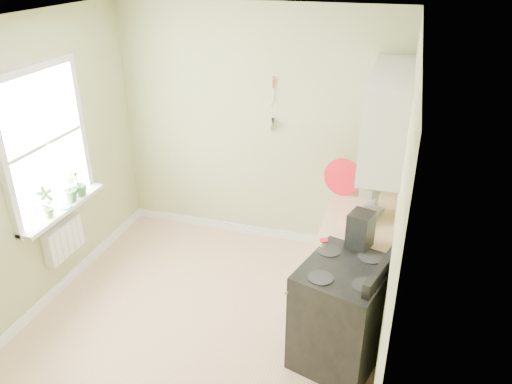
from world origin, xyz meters
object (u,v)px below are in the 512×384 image
(stand_mixer, at_px, (371,202))
(coffee_maker, at_px, (360,231))
(kettle, at_px, (347,171))
(stove, at_px, (342,313))

(stand_mixer, bearing_deg, coffee_maker, -93.59)
(kettle, relative_size, coffee_maker, 0.61)
(coffee_maker, bearing_deg, kettle, 102.06)
(stove, distance_m, stand_mixer, 1.09)
(stand_mixer, bearing_deg, stove, -95.68)
(kettle, bearing_deg, stove, -82.24)
(coffee_maker, bearing_deg, stove, -99.00)
(stove, relative_size, coffee_maker, 3.25)
(stove, bearing_deg, stand_mixer, 84.32)
(stove, distance_m, coffee_maker, 0.69)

